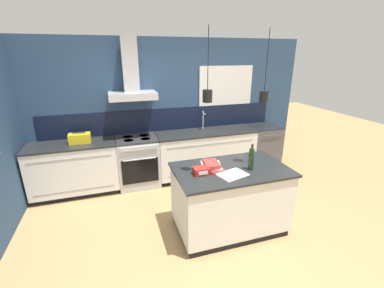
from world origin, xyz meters
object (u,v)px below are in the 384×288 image
(dishwasher, at_px, (262,147))
(bottle_on_island, at_px, (251,159))
(oven_range, at_px, (138,161))
(red_supply_box, at_px, (201,171))
(yellow_toolbox, at_px, (80,138))
(book_stack, at_px, (211,165))

(dishwasher, xyz_separation_m, bottle_on_island, (-1.33, -1.79, 0.60))
(oven_range, height_order, dishwasher, same)
(dishwasher, height_order, red_supply_box, red_supply_box)
(yellow_toolbox, bearing_deg, book_stack, -43.32)
(yellow_toolbox, bearing_deg, dishwasher, -0.00)
(oven_range, xyz_separation_m, dishwasher, (2.59, 0.00, -0.00))
(oven_range, xyz_separation_m, bottle_on_island, (1.26, -1.79, 0.60))
(red_supply_box, bearing_deg, oven_range, 109.60)
(oven_range, bearing_deg, book_stack, -63.89)
(book_stack, bearing_deg, oven_range, 116.11)
(bottle_on_island, bearing_deg, oven_range, 125.09)
(dishwasher, relative_size, yellow_toolbox, 2.68)
(dishwasher, height_order, yellow_toolbox, yellow_toolbox)
(yellow_toolbox, bearing_deg, red_supply_box, -48.28)
(oven_range, height_order, red_supply_box, red_supply_box)
(book_stack, height_order, red_supply_box, book_stack)
(yellow_toolbox, bearing_deg, oven_range, -0.27)
(oven_range, height_order, book_stack, book_stack)
(book_stack, distance_m, red_supply_box, 0.21)
(bottle_on_island, xyz_separation_m, red_supply_box, (-0.65, 0.08, -0.10))
(dishwasher, bearing_deg, oven_range, -179.91)
(dishwasher, xyz_separation_m, yellow_toolbox, (-3.51, 0.00, 0.54))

